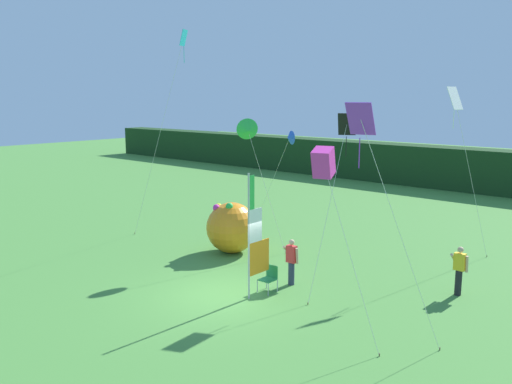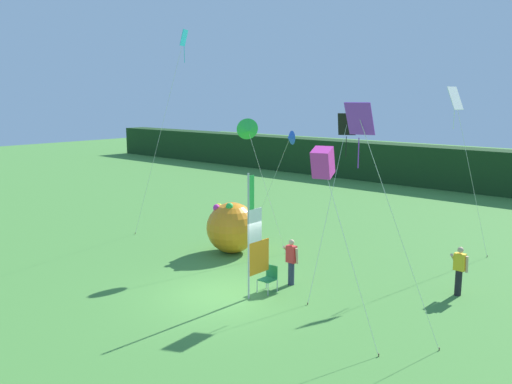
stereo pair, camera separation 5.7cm
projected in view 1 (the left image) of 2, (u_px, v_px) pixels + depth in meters
ground_plane at (223, 295)px, 17.57m from camera, size 120.00×120.00×0.00m
distant_treeline at (485, 171)px, 36.23m from camera, size 80.00×2.40×2.94m
banner_flag at (255, 238)px, 17.08m from camera, size 0.06×1.03×4.13m
person_near_banner at (292, 261)px, 18.37m from camera, size 0.55×0.48×1.63m
person_mid_field at (459, 269)px, 17.40m from camera, size 0.55×0.48×1.65m
inflatable_balloon at (232, 228)px, 22.17m from camera, size 2.14×2.14×2.21m
folding_chair at (269, 277)px, 17.79m from camera, size 0.51×0.51×0.89m
kite_cyan_diamond_0 at (179, 57)px, 23.09m from camera, size 2.79×1.40×9.34m
kite_green_delta_1 at (248, 130)px, 21.37m from camera, size 1.73×1.50×5.62m
kite_black_diamond_2 at (345, 133)px, 18.14m from camera, size 0.89×3.17×5.93m
kite_magenta_box_3 at (324, 163)px, 13.39m from camera, size 1.98×0.77×5.25m
kite_white_diamond_4 at (456, 106)px, 20.15m from camera, size 1.36×2.01×6.86m
kite_blue_delta_5 at (289, 138)px, 24.70m from camera, size 3.07×0.98×4.92m
kite_purple_diamond_6 at (365, 132)px, 12.07m from camera, size 1.72×2.39×6.36m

